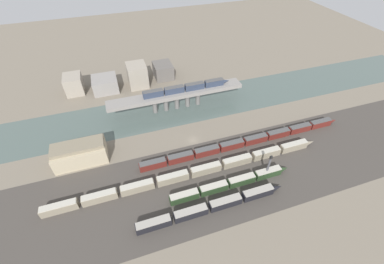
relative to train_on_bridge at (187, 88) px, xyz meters
The scene contains 15 objects.
ground_plane 29.73m from the train_on_bridge, 101.80° to the right, with size 400.00×400.00×0.00m, color #756B5B.
railbed_yard 52.41m from the train_on_bridge, 96.29° to the right, with size 280.00×42.00×0.01m, color #423D38.
river_water 12.85m from the train_on_bridge, behind, with size 320.00×29.72×0.01m, color #4C5B56.
bridge 6.65m from the train_on_bridge, behind, with size 71.33×7.69×9.81m.
train_on_bridge is the anchor object (origin of this frame).
train_yard_near 64.93m from the train_on_bridge, 99.47° to the right, with size 56.16×2.95×3.55m.
train_yard_mid 56.99m from the train_on_bridge, 89.93° to the right, with size 50.19×2.83×3.50m.
train_yard_far 49.15m from the train_on_bridge, 104.76° to the right, with size 114.85×2.74×3.77m.
train_yard_outer 41.82m from the train_on_bridge, 65.95° to the right, with size 98.98×2.79×3.59m.
warehouse_building 59.87m from the train_on_bridge, 156.92° to the right, with size 21.43×11.34×9.05m.
signal_tower 58.49m from the train_on_bridge, 74.37° to the right, with size 1.00×0.82×11.57m.
city_block_far_left 66.77m from the train_on_bridge, 149.50° to the left, with size 9.66×12.07×10.45m, color gray.
city_block_left 50.95m from the train_on_bridge, 143.11° to the left, with size 13.97×13.72×8.07m, color gray.
city_block_center 36.86m from the train_on_bridge, 125.51° to the left, with size 10.97×12.60×13.33m, color gray.
city_block_right 35.54m from the train_on_bridge, 97.64° to the left, with size 11.03×13.11×8.90m, color #605B56.
Camera 1 is at (-27.97, -82.09, 82.70)m, focal length 24.00 mm.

